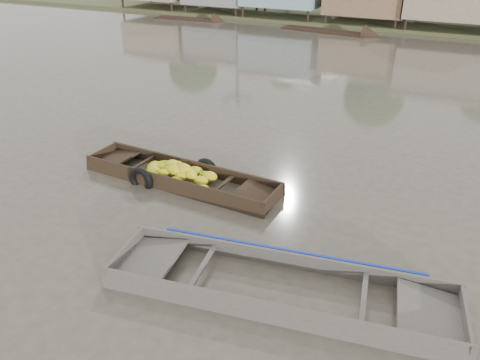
% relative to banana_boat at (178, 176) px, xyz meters
% --- Properties ---
extents(ground, '(120.00, 120.00, 0.00)m').
position_rel_banana_boat_xyz_m(ground, '(2.43, -1.05, -0.18)').
color(ground, '#494338').
rests_on(ground, ground).
extents(banana_boat, '(5.96, 1.60, 0.83)m').
position_rel_banana_boat_xyz_m(banana_boat, '(0.00, 0.00, 0.00)').
color(banana_boat, black).
rests_on(banana_boat, ground).
extents(viewer_boat, '(7.09, 2.94, 0.55)m').
position_rel_banana_boat_xyz_m(viewer_boat, '(4.41, -3.04, -0.13)').
color(viewer_boat, '#403C36').
rests_on(viewer_boat, ground).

